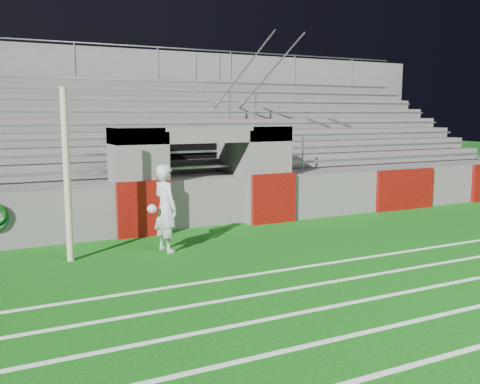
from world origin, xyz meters
TOP-DOWN VIEW (x-y plane):
  - ground at (0.00, 0.00)m, footprint 90.00×90.00m
  - field_post at (-3.76, 1.50)m, footprint 0.13×0.13m
  - field_markings at (0.00, -5.00)m, footprint 28.00×8.09m
  - stadium_structure at (0.00, 7.97)m, footprint 26.00×8.48m
  - goalkeeper_with_ball at (-1.80, 1.36)m, footprint 0.73×0.76m

SIDE VIEW (x-z plane):
  - ground at x=0.00m, z-range 0.00..0.00m
  - field_markings at x=0.00m, z-range 0.00..0.01m
  - goalkeeper_with_ball at x=-1.80m, z-range 0.00..1.88m
  - stadium_structure at x=0.00m, z-range -1.22..4.20m
  - field_post at x=-3.76m, z-range 0.00..3.44m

